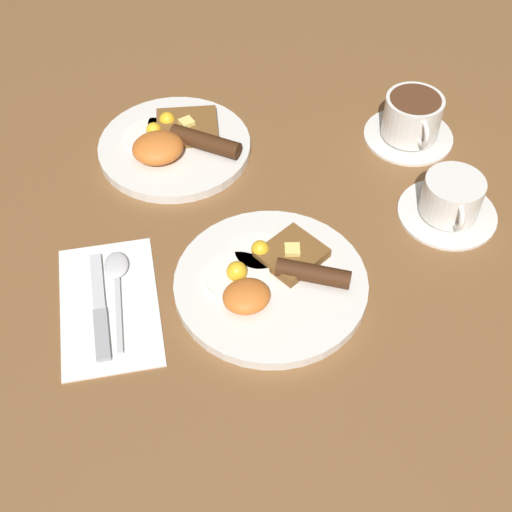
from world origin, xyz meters
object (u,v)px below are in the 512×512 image
object	(u,v)px
breakfast_plate_near	(270,281)
teacup_near	(451,201)
knife	(100,311)
spoon	(117,275)
breakfast_plate_far	(174,144)
teacup_far	(412,121)

from	to	relation	value
breakfast_plate_near	teacup_near	distance (m)	0.29
breakfast_plate_near	knife	xyz separation A→B (m)	(-0.22, 0.02, -0.00)
breakfast_plate_near	spoon	size ratio (longest dim) A/B	1.56
breakfast_plate_near	knife	size ratio (longest dim) A/B	1.48
knife	breakfast_plate_near	bearing A→B (deg)	-90.25
breakfast_plate_near	spoon	world-z (taller)	breakfast_plate_near
breakfast_plate_near	breakfast_plate_far	xyz separation A→B (m)	(-0.06, 0.30, 0.00)
breakfast_plate_far	teacup_far	xyz separation A→B (m)	(0.36, -0.08, 0.02)
knife	breakfast_plate_far	bearing A→B (deg)	-24.63
teacup_near	spoon	xyz separation A→B (m)	(-0.47, 0.02, -0.02)
teacup_far	teacup_near	bearing A→B (deg)	-97.08
teacup_far	knife	world-z (taller)	teacup_far
breakfast_plate_near	teacup_near	xyz separation A→B (m)	(0.28, 0.05, 0.02)
breakfast_plate_far	knife	bearing A→B (deg)	-120.34
breakfast_plate_near	teacup_far	world-z (taller)	teacup_far
teacup_far	spoon	size ratio (longest dim) A/B	0.87
spoon	knife	bearing A→B (deg)	156.48
breakfast_plate_far	knife	size ratio (longest dim) A/B	1.38
breakfast_plate_far	knife	xyz separation A→B (m)	(-0.16, -0.28, -0.01)
knife	spoon	world-z (taller)	spoon
breakfast_plate_far	teacup_near	world-z (taller)	teacup_near
knife	spoon	bearing A→B (deg)	-26.18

